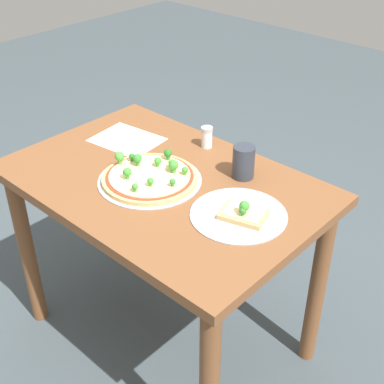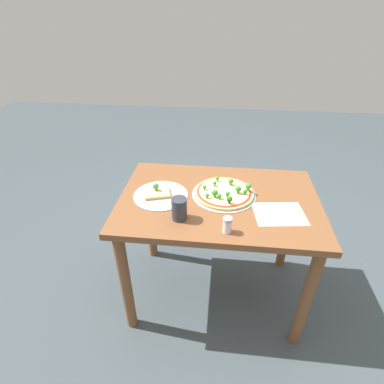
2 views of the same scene
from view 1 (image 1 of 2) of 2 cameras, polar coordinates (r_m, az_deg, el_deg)
name	(u,v)px [view 1 (image 1 of 2)]	position (r m, az deg, el deg)	size (l,w,h in m)	color
ground_plane	(168,334)	(2.29, -2.55, -14.90)	(8.00, 8.00, 0.00)	#3D474C
dining_table	(164,209)	(1.87, -3.02, -1.80)	(1.07, 0.72, 0.75)	brown
pizza_tray_whole	(150,177)	(1.79, -4.54, 1.64)	(0.35, 0.35, 0.07)	#A3A3A8
pizza_tray_slice	(241,214)	(1.62, 5.23, -2.35)	(0.30, 0.30, 0.07)	#A3A3A8
drinking_cup	(243,162)	(1.80, 5.51, 3.22)	(0.07, 0.07, 0.11)	#2D333D
condiment_shaker	(207,137)	(1.99, 1.59, 5.89)	(0.04, 0.04, 0.08)	silver
paper_menu	(127,140)	(2.07, -6.96, 5.55)	(0.25, 0.19, 0.00)	white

